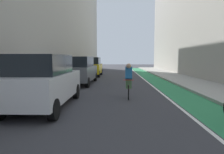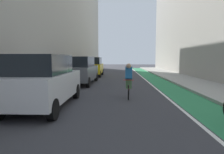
% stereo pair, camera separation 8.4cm
% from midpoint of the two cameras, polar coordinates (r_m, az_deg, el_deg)
% --- Properties ---
extents(ground_plane, '(98.91, 98.91, 0.00)m').
position_cam_midpoint_polar(ground_plane, '(14.30, 2.54, -2.05)').
color(ground_plane, '#38383D').
extents(bike_lane_paint, '(1.60, 44.96, 0.00)m').
position_cam_midpoint_polar(bike_lane_paint, '(16.59, 13.34, -1.16)').
color(bike_lane_paint, '#2D8451').
rests_on(bike_lane_paint, ground).
extents(lane_divider_stripe, '(0.12, 44.96, 0.00)m').
position_cam_midpoint_polar(lane_divider_stripe, '(16.44, 10.26, -1.16)').
color(lane_divider_stripe, white).
rests_on(lane_divider_stripe, ground).
extents(sidewalk_right, '(2.98, 44.96, 0.14)m').
position_cam_midpoint_polar(sidewalk_right, '(17.17, 20.87, -0.92)').
color(sidewalk_right, '#A8A59E').
rests_on(sidewalk_right, ground).
extents(building_facade_right, '(2.40, 40.96, 13.04)m').
position_cam_midpoint_polar(building_facade_right, '(20.47, 27.15, 17.98)').
color(building_facade_right, '#B2ADA3').
rests_on(building_facade_right, ground).
extents(parked_suv_white, '(1.91, 4.39, 1.98)m').
position_cam_midpoint_polar(parked_suv_white, '(7.80, -18.74, -1.00)').
color(parked_suv_white, silver).
rests_on(parked_suv_white, ground).
extents(parked_suv_gray, '(2.02, 4.78, 1.98)m').
position_cam_midpoint_polar(parked_suv_gray, '(14.42, -8.94, 2.01)').
color(parked_suv_gray, '#595B60').
rests_on(parked_suv_gray, ground).
extents(parked_suv_yellow_cab, '(2.00, 4.31, 1.98)m').
position_cam_midpoint_polar(parked_suv_yellow_cab, '(20.81, -5.47, 3.05)').
color(parked_suv_yellow_cab, yellow).
rests_on(parked_suv_yellow_cab, ground).
extents(cyclist_trailing, '(0.48, 1.73, 1.62)m').
position_cam_midpoint_polar(cyclist_trailing, '(9.26, 5.13, -0.81)').
color(cyclist_trailing, black).
rests_on(cyclist_trailing, ground).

